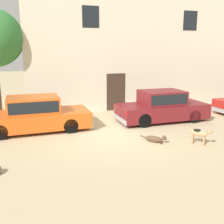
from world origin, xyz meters
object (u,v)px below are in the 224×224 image
object	(u,v)px
stray_dog_spotted	(155,139)
stray_dog_tan	(200,133)
parked_sedan_second	(162,106)
parked_sedan_nearest	(35,114)

from	to	relation	value
stray_dog_spotted	stray_dog_tan	world-z (taller)	stray_dog_tan
stray_dog_spotted	stray_dog_tan	distance (m)	1.60
parked_sedan_second	stray_dog_tan	world-z (taller)	parked_sedan_second
parked_sedan_second	stray_dog_spotted	bearing A→B (deg)	-122.28
parked_sedan_second	stray_dog_tan	distance (m)	3.47
stray_dog_spotted	parked_sedan_nearest	bearing A→B (deg)	-168.21
parked_sedan_nearest	parked_sedan_second	size ratio (longest dim) A/B	1.05
parked_sedan_nearest	stray_dog_spotted	xyz separation A→B (m)	(4.22, -2.85, -0.59)
parked_sedan_nearest	stray_dog_tan	xyz separation A→B (m)	(5.64, -3.53, -0.29)
parked_sedan_nearest	stray_dog_tan	size ratio (longest dim) A/B	6.13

